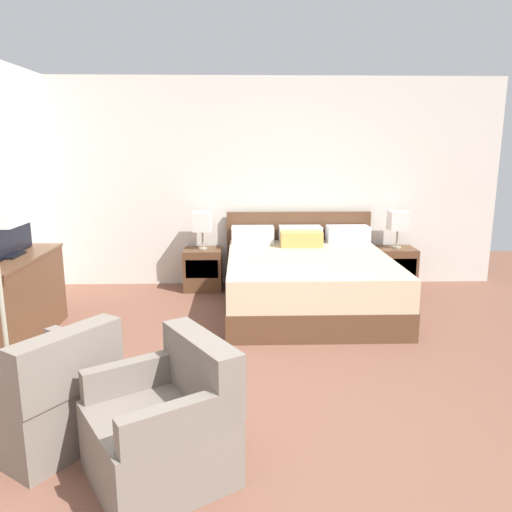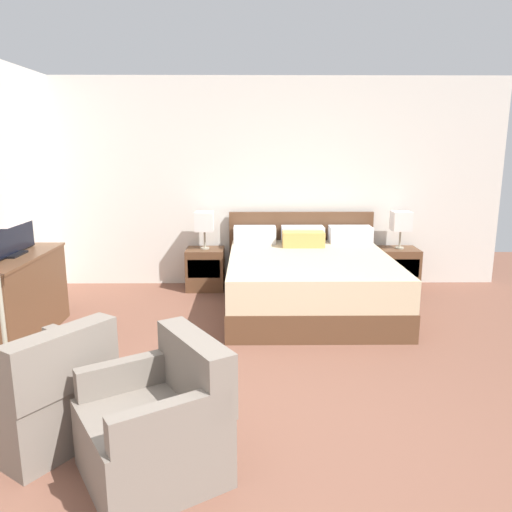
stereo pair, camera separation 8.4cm
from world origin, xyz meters
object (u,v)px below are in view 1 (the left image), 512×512
(bed, at_px, (308,279))
(table_lamp_right, at_px, (398,221))
(tv, at_px, (8,229))
(dresser, at_px, (12,299))
(nightstand_left, at_px, (203,269))
(armchair_by_window, at_px, (47,399))
(table_lamp_left, at_px, (202,222))
(nightstand_right, at_px, (395,268))
(armchair_companion, at_px, (166,427))

(bed, distance_m, table_lamp_right, 1.54)
(bed, xyz_separation_m, tv, (-2.84, -0.86, 0.73))
(table_lamp_right, height_order, dresser, table_lamp_right)
(nightstand_left, height_order, tv, tv)
(nightstand_left, xyz_separation_m, armchair_by_window, (-0.69, -3.32, 0.03))
(table_lamp_left, distance_m, armchair_by_window, 3.44)
(bed, height_order, tv, tv)
(dresser, xyz_separation_m, armchair_by_window, (0.92, -1.65, -0.12))
(bed, bearing_deg, tv, -163.11)
(dresser, bearing_deg, tv, 87.01)
(table_lamp_right, height_order, armchair_by_window, table_lamp_right)
(nightstand_right, height_order, dresser, dresser)
(tv, bearing_deg, table_lamp_right, 21.79)
(nightstand_left, relative_size, dresser, 0.38)
(tv, bearing_deg, nightstand_right, 21.77)
(bed, xyz_separation_m, nightstand_right, (1.22, 0.76, -0.06))
(table_lamp_left, height_order, armchair_by_window, table_lamp_left)
(armchair_by_window, xyz_separation_m, armchair_companion, (0.76, -0.34, 0.00))
(nightstand_right, distance_m, table_lamp_right, 0.60)
(dresser, bearing_deg, bed, 17.77)
(nightstand_left, bearing_deg, dresser, -134.11)
(bed, relative_size, nightstand_right, 4.01)
(table_lamp_right, bearing_deg, armchair_companion, -123.01)
(armchair_by_window, distance_m, armchair_companion, 0.83)
(nightstand_left, height_order, table_lamp_right, table_lamp_right)
(nightstand_right, height_order, armchair_companion, armchair_companion)
(nightstand_left, bearing_deg, tv, -134.92)
(nightstand_left, distance_m, nightstand_right, 2.44)
(armchair_companion, bearing_deg, table_lamp_right, 56.99)
(nightstand_left, xyz_separation_m, table_lamp_right, (2.44, 0.00, 0.60))
(nightstand_right, distance_m, tv, 4.44)
(nightstand_right, distance_m, armchair_companion, 4.36)
(nightstand_right, height_order, tv, tv)
(tv, bearing_deg, bed, 16.89)
(bed, distance_m, armchair_by_window, 3.19)
(dresser, bearing_deg, nightstand_right, 22.35)
(nightstand_left, distance_m, table_lamp_right, 2.51)
(dresser, xyz_separation_m, tv, (0.00, 0.05, 0.64))
(table_lamp_left, height_order, tv, tv)
(nightstand_right, xyz_separation_m, armchair_by_window, (-3.14, -3.32, 0.03))
(bed, distance_m, dresser, 2.98)
(table_lamp_right, bearing_deg, nightstand_left, -179.97)
(dresser, distance_m, armchair_by_window, 1.89)
(nightstand_right, relative_size, armchair_by_window, 0.54)
(dresser, distance_m, tv, 0.64)
(dresser, bearing_deg, armchair_by_window, -60.68)
(armchair_by_window, bearing_deg, table_lamp_left, 78.19)
(armchair_by_window, bearing_deg, nightstand_right, 46.61)
(bed, distance_m, nightstand_left, 1.44)
(armchair_companion, bearing_deg, nightstand_left, 91.07)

